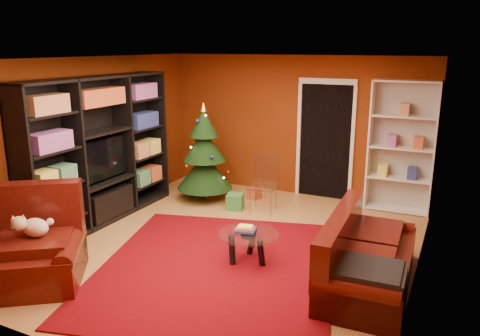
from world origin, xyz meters
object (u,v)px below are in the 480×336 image
at_px(gift_box_red, 254,194).
at_px(armchair, 32,247).
at_px(coffee_table, 248,247).
at_px(sofa, 370,251).
at_px(dog, 35,228).
at_px(rug, 216,267).
at_px(gift_box_teal, 196,184).
at_px(media_unit, 100,151).
at_px(christmas_tree, 204,153).
at_px(white_bookshelf, 401,148).
at_px(acrylic_chair, 263,187).
at_px(gift_box_green, 235,202).

xyz_separation_m(gift_box_red, armchair, (-1.08, -4.03, 0.36)).
bearing_deg(coffee_table, armchair, -142.24).
xyz_separation_m(sofa, coffee_table, (-1.54, -0.08, -0.22)).
bearing_deg(armchair, gift_box_red, 39.68).
height_order(gift_box_red, dog, dog).
bearing_deg(rug, dog, -145.18).
distance_m(rug, dog, 2.24).
height_order(dog, sofa, sofa).
relative_size(gift_box_teal, dog, 0.81).
height_order(rug, coffee_table, coffee_table).
height_order(media_unit, sofa, media_unit).
bearing_deg(christmas_tree, white_bookshelf, 15.53).
bearing_deg(sofa, christmas_tree, 57.66).
height_order(gift_box_teal, coffee_table, coffee_table).
bearing_deg(white_bookshelf, media_unit, -149.90).
distance_m(white_bookshelf, acrylic_chair, 2.40).
relative_size(rug, armchair, 2.87).
xyz_separation_m(sofa, acrylic_chair, (-2.12, 1.80, 0.01)).
distance_m(armchair, dog, 0.24).
xyz_separation_m(dog, sofa, (3.60, 1.62, -0.25)).
relative_size(media_unit, gift_box_green, 11.06).
height_order(gift_box_teal, sofa, sofa).
bearing_deg(gift_box_red, armchair, -104.96).
relative_size(christmas_tree, gift_box_green, 6.64).
relative_size(christmas_tree, sofa, 0.90).
bearing_deg(rug, acrylic_chair, 97.01).
height_order(gift_box_red, sofa, sofa).
height_order(media_unit, christmas_tree, media_unit).
distance_m(christmas_tree, sofa, 3.89).
xyz_separation_m(christmas_tree, gift_box_red, (0.81, 0.41, -0.78)).
distance_m(media_unit, dog, 2.10).
bearing_deg(gift_box_green, sofa, -32.88).
distance_m(white_bookshelf, sofa, 2.92).
bearing_deg(media_unit, gift_box_red, 48.95).
bearing_deg(acrylic_chair, christmas_tree, 165.84).
height_order(media_unit, coffee_table, media_unit).
bearing_deg(gift_box_green, gift_box_red, 84.20).
xyz_separation_m(rug, gift_box_red, (-0.68, 2.75, 0.09)).
bearing_deg(acrylic_chair, gift_box_red, 119.09).
distance_m(christmas_tree, gift_box_teal, 0.87).
height_order(gift_box_teal, dog, dog).
xyz_separation_m(gift_box_green, dog, (-1.00, -3.30, 0.55)).
xyz_separation_m(rug, white_bookshelf, (1.78, 3.24, 1.10)).
xyz_separation_m(gift_box_green, gift_box_red, (0.07, 0.66, -0.04)).
distance_m(media_unit, christmas_tree, 1.90).
relative_size(dog, acrylic_chair, 0.45).
height_order(media_unit, dog, media_unit).
distance_m(dog, sofa, 3.96).
xyz_separation_m(coffee_table, acrylic_chair, (-0.58, 1.88, 0.23)).
relative_size(gift_box_green, gift_box_red, 1.37).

